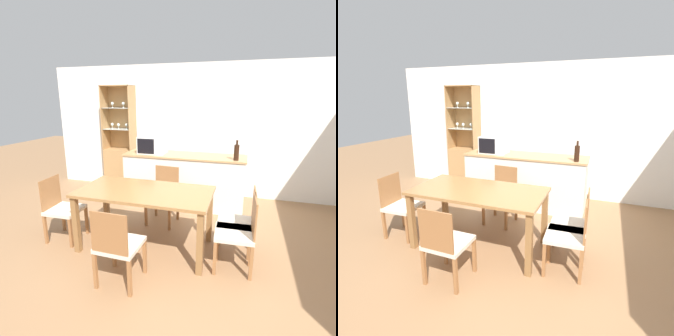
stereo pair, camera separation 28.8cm
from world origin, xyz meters
TOP-DOWN VIEW (x-y plane):
  - ground_plane at (0.00, 0.00)m, footprint 18.00×18.00m
  - wall_back at (0.00, 2.63)m, footprint 6.80×0.06m
  - kitchen_counter at (-0.33, 1.90)m, footprint 2.14×0.64m
  - display_cabinet at (-1.86, 2.43)m, footprint 0.64×0.35m
  - dining_table at (-0.48, 0.35)m, footprint 1.67×0.86m
  - dining_chair_head_near at (-0.48, -0.40)m, footprint 0.43×0.43m
  - dining_chair_side_right_near at (0.69, 0.23)m, footprint 0.44×0.44m
  - dining_chair_head_far at (-0.47, 1.11)m, footprint 0.45×0.45m
  - dining_chair_side_left_near at (-1.64, 0.22)m, footprint 0.44×0.44m
  - dining_chair_side_right_far at (0.69, 0.48)m, footprint 0.43×0.43m
  - microwave at (-0.92, 1.86)m, footprint 0.48×0.34m
  - wine_bottle at (0.56, 1.70)m, footprint 0.08×0.08m

SIDE VIEW (x-z plane):
  - ground_plane at x=0.00m, z-range 0.00..0.00m
  - dining_chair_head_near at x=-0.48m, z-range 0.01..0.88m
  - dining_chair_side_right_near at x=0.69m, z-range 0.01..0.88m
  - dining_chair_head_far at x=-0.47m, z-range 0.01..0.88m
  - dining_chair_side_left_near at x=-1.64m, z-range 0.01..0.88m
  - dining_chair_side_right_far at x=0.69m, z-range 0.01..0.88m
  - kitchen_counter at x=-0.33m, z-range 0.00..0.94m
  - display_cabinet at x=-1.86m, z-range -0.45..1.70m
  - dining_table at x=-0.48m, z-range 0.29..1.06m
  - wine_bottle at x=0.56m, z-range 0.91..1.23m
  - microwave at x=-0.92m, z-range 0.93..1.24m
  - wall_back at x=0.00m, z-range 0.00..2.55m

